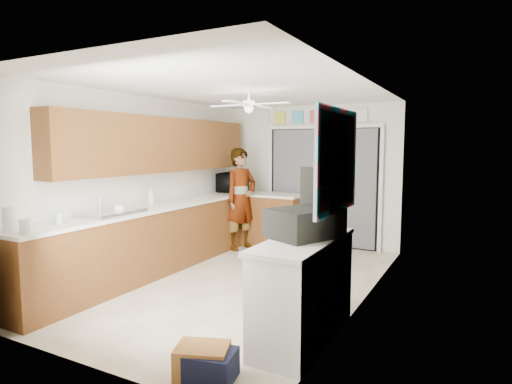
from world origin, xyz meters
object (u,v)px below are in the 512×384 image
at_px(navy_crate, 211,366).
at_px(microwave, 233,182).
at_px(paper_towel_roll, 9,219).
at_px(cardboard_box, 202,361).
at_px(dog, 322,241).
at_px(soap_bottle, 151,196).
at_px(man, 241,199).
at_px(suitcase, 305,223).
at_px(cup, 119,209).

bearing_deg(navy_crate, microwave, 118.99).
distance_m(paper_towel_roll, cardboard_box, 2.45).
distance_m(cardboard_box, dog, 3.97).
bearing_deg(microwave, dog, -107.58).
bearing_deg(microwave, soap_bottle, 167.19).
bearing_deg(man, soap_bottle, -179.83).
bearing_deg(navy_crate, suitcase, 72.96).
relative_size(microwave, navy_crate, 1.71).
relative_size(navy_crate, man, 0.21).
bearing_deg(cardboard_box, man, 115.76).
xyz_separation_m(suitcase, navy_crate, (-0.33, -1.08, -0.96)).
distance_m(soap_bottle, cardboard_box, 3.30).
bearing_deg(cup, cardboard_box, -30.86).
relative_size(microwave, cardboard_box, 1.55).
xyz_separation_m(microwave, cardboard_box, (2.25, -4.20, -0.99)).
relative_size(cup, paper_towel_roll, 0.53).
relative_size(microwave, soap_bottle, 2.34).
relative_size(suitcase, navy_crate, 1.73).
bearing_deg(man, suitcase, -121.65).
height_order(suitcase, navy_crate, suitcase).
bearing_deg(suitcase, man, 154.54).
xyz_separation_m(microwave, soap_bottle, (-0.11, -2.10, -0.04)).
xyz_separation_m(navy_crate, man, (-1.89, 3.75, 0.76)).
bearing_deg(soap_bottle, cup, -76.02).
height_order(navy_crate, man, man).
bearing_deg(man, cup, -169.45).
bearing_deg(navy_crate, paper_towel_roll, -178.78).
bearing_deg(microwave, man, -145.47).
bearing_deg(man, dog, -63.52).
bearing_deg(soap_bottle, suitcase, -20.28).
height_order(microwave, navy_crate, microwave).
bearing_deg(paper_towel_roll, cup, 85.42).
xyz_separation_m(cup, suitcase, (2.57, -0.21, 0.08)).
bearing_deg(cardboard_box, cup, 149.14).
bearing_deg(dog, man, -168.10).
distance_m(microwave, dog, 2.05).
height_order(cup, dog, cup).
height_order(soap_bottle, cup, soap_bottle).
relative_size(paper_towel_roll, navy_crate, 0.69).
height_order(man, dog, man).
xyz_separation_m(paper_towel_roll, dog, (1.86, 3.99, -0.82)).
bearing_deg(navy_crate, soap_bottle, 139.30).
relative_size(cardboard_box, navy_crate, 1.10).
xyz_separation_m(microwave, suitcase, (2.66, -3.12, -0.04)).
bearing_deg(paper_towel_roll, soap_bottle, 92.51).
bearing_deg(suitcase, cardboard_box, -86.04).
xyz_separation_m(man, dog, (1.41, 0.19, -0.62)).
bearing_deg(soap_bottle, man, 71.51).
bearing_deg(soap_bottle, paper_towel_roll, -87.49).
height_order(microwave, cup, microwave).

